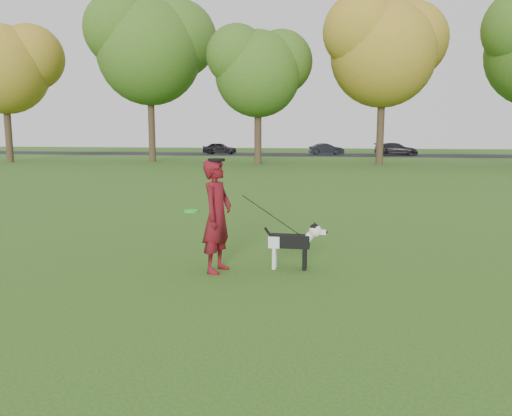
% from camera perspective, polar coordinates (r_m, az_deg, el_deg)
% --- Properties ---
extents(ground, '(120.00, 120.00, 0.00)m').
position_cam_1_polar(ground, '(7.99, -1.15, -6.81)').
color(ground, '#285116').
rests_on(ground, ground).
extents(road, '(120.00, 7.00, 0.02)m').
position_cam_1_polar(road, '(47.63, 7.86, 6.04)').
color(road, black).
rests_on(road, ground).
extents(man, '(0.53, 0.70, 1.73)m').
position_cam_1_polar(man, '(7.62, -4.47, -0.92)').
color(man, '#590C0F').
rests_on(man, ground).
extents(dog, '(1.00, 0.20, 0.76)m').
position_cam_1_polar(dog, '(7.82, 4.42, -3.69)').
color(dog, black).
rests_on(dog, ground).
extents(car_left, '(3.30, 1.42, 1.11)m').
position_cam_1_polar(car_left, '(48.98, -4.16, 6.83)').
color(car_left, black).
rests_on(car_left, road).
extents(car_mid, '(3.40, 1.67, 1.07)m').
position_cam_1_polar(car_mid, '(47.61, 8.04, 6.69)').
color(car_mid, black).
rests_on(car_mid, road).
extents(car_right, '(3.94, 1.63, 1.14)m').
position_cam_1_polar(car_right, '(47.86, 15.71, 6.50)').
color(car_right, black).
rests_on(car_right, road).
extents(man_held_items, '(1.79, 0.54, 1.24)m').
position_cam_1_polar(man_held_items, '(7.59, 1.92, -0.96)').
color(man_held_items, '#1DDD1B').
rests_on(man_held_items, ground).
extents(tree_row, '(51.74, 8.86, 12.01)m').
position_cam_1_polar(tree_row, '(34.16, 4.86, 17.52)').
color(tree_row, '#38281C').
rests_on(tree_row, ground).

